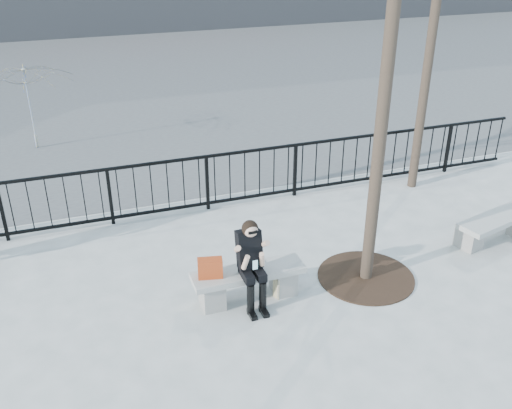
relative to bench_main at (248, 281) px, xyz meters
name	(u,v)px	position (x,y,z in m)	size (l,w,h in m)	color
ground	(249,298)	(0.00, 0.00, -0.30)	(120.00, 120.00, 0.00)	gray
street_surface	(118,70)	(0.00, 15.00, -0.30)	(60.00, 23.00, 0.01)	#474747
railing	(197,184)	(0.00, 3.00, 0.25)	(14.00, 0.06, 1.10)	black
tree_grate	(366,277)	(1.90, -0.10, -0.29)	(1.50, 1.50, 0.02)	black
bench_main	(248,281)	(0.00, 0.00, 0.00)	(1.65, 0.46, 0.49)	slate
bench_second	(498,226)	(4.56, 0.14, 0.01)	(1.69, 0.47, 0.50)	slate
seated_woman	(252,265)	(0.00, -0.16, 0.37)	(0.50, 0.64, 1.34)	black
handbag	(210,268)	(-0.56, 0.02, 0.33)	(0.35, 0.16, 0.29)	#A53714
shopping_bag	(285,284)	(0.54, -0.07, -0.13)	(0.35, 0.13, 0.34)	beige
vendor_umbrella	(30,108)	(-2.87, 7.50, 0.72)	(2.23, 2.27, 2.04)	gold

